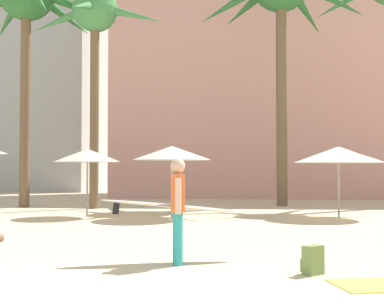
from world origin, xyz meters
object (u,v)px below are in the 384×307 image
cafe_umbrella_0 (338,155)px  backpack (312,261)px  person_mid_left (178,206)px  cafe_umbrella_4 (172,153)px  palm_tree_left (26,5)px  cafe_umbrella_3 (87,156)px  palm_tree_far_left (95,23)px

cafe_umbrella_0 → backpack: size_ratio=6.66×
person_mid_left → cafe_umbrella_4: bearing=90.3°
palm_tree_left → backpack: 18.17m
cafe_umbrella_3 → palm_tree_left: bearing=131.7°
cafe_umbrella_0 → palm_tree_far_left: bearing=158.5°
cafe_umbrella_0 → person_mid_left: bearing=-117.2°
palm_tree_left → cafe_umbrella_0: 13.99m
cafe_umbrella_0 → cafe_umbrella_3: (-8.00, -0.21, -0.02)m
backpack → palm_tree_left: bearing=-6.8°
cafe_umbrella_4 → backpack: (2.99, -8.45, -1.84)m
palm_tree_far_left → cafe_umbrella_3: bearing=-78.2°
palm_tree_left → backpack: size_ratio=23.91×
palm_tree_far_left → palm_tree_left: palm_tree_left is taller
palm_tree_far_left → person_mid_left: bearing=-68.9°
palm_tree_left → cafe_umbrella_3: (3.79, -4.25, -6.36)m
cafe_umbrella_3 → cafe_umbrella_4: (2.79, -0.42, 0.06)m
cafe_umbrella_4 → person_mid_left: size_ratio=0.94×
palm_tree_far_left → cafe_umbrella_4: 7.59m
cafe_umbrella_0 → backpack: 9.52m
cafe_umbrella_0 → backpack: (-2.22, -9.08, -1.80)m
cafe_umbrella_3 → palm_tree_far_left: bearing=101.8°
palm_tree_far_left → person_mid_left: size_ratio=3.37×
cafe_umbrella_4 → person_mid_left: cafe_umbrella_4 is taller
cafe_umbrella_4 → cafe_umbrella_3: bearing=171.4°
palm_tree_left → person_mid_left: 16.24m
cafe_umbrella_3 → person_mid_left: bearing=-65.0°
palm_tree_left → person_mid_left: (7.54, -12.32, -7.43)m
person_mid_left → cafe_umbrella_0: bearing=56.0°
cafe_umbrella_4 → person_mid_left: bearing=-82.8°
cafe_umbrella_3 → cafe_umbrella_4: 2.82m
palm_tree_far_left → person_mid_left: palm_tree_far_left is taller
cafe_umbrella_0 → cafe_umbrella_4: cafe_umbrella_4 is taller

